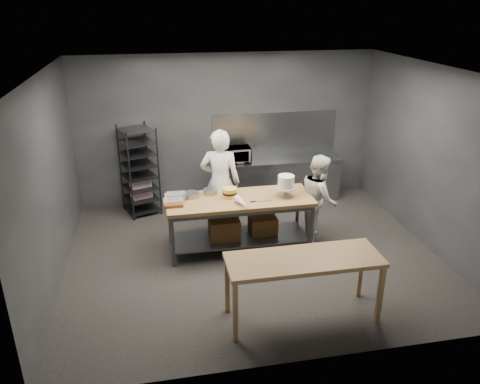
% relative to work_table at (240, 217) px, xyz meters
% --- Properties ---
extents(ground, '(6.00, 6.00, 0.00)m').
position_rel_work_table_xyz_m(ground, '(0.16, -0.32, -0.57)').
color(ground, black).
rests_on(ground, ground).
extents(back_wall, '(6.00, 0.04, 3.00)m').
position_rel_work_table_xyz_m(back_wall, '(0.16, 2.18, 0.93)').
color(back_wall, '#4C4F54').
rests_on(back_wall, ground).
extents(work_table, '(2.40, 0.90, 0.92)m').
position_rel_work_table_xyz_m(work_table, '(0.00, 0.00, 0.00)').
color(work_table, olive).
rests_on(work_table, ground).
extents(near_counter, '(2.00, 0.70, 0.90)m').
position_rel_work_table_xyz_m(near_counter, '(0.44, -2.01, 0.24)').
color(near_counter, olive).
rests_on(near_counter, ground).
extents(back_counter, '(2.60, 0.60, 0.90)m').
position_rel_work_table_xyz_m(back_counter, '(1.16, 1.86, -0.12)').
color(back_counter, slate).
rests_on(back_counter, ground).
extents(splashback_panel, '(2.60, 0.02, 0.90)m').
position_rel_work_table_xyz_m(splashback_panel, '(1.16, 2.16, 0.78)').
color(splashback_panel, slate).
rests_on(splashback_panel, back_counter).
extents(speed_rack, '(0.78, 0.81, 1.75)m').
position_rel_work_table_xyz_m(speed_rack, '(-1.64, 1.78, 0.28)').
color(speed_rack, black).
rests_on(speed_rack, ground).
extents(chef_behind, '(0.80, 0.63, 1.92)m').
position_rel_work_table_xyz_m(chef_behind, '(-0.23, 0.64, 0.39)').
color(chef_behind, white).
rests_on(chef_behind, ground).
extents(chef_right, '(0.69, 0.83, 1.55)m').
position_rel_work_table_xyz_m(chef_right, '(1.39, 0.04, 0.20)').
color(chef_right, silver).
rests_on(chef_right, ground).
extents(microwave, '(0.54, 0.37, 0.30)m').
position_rel_work_table_xyz_m(microwave, '(0.30, 1.86, 0.48)').
color(microwave, black).
rests_on(microwave, back_counter).
extents(frosted_cake_stand, '(0.34, 0.34, 0.36)m').
position_rel_work_table_xyz_m(frosted_cake_stand, '(0.75, -0.08, 0.58)').
color(frosted_cake_stand, '#ABA189').
rests_on(frosted_cake_stand, work_table).
extents(layer_cake, '(0.24, 0.24, 0.16)m').
position_rel_work_table_xyz_m(layer_cake, '(-0.16, 0.06, 0.43)').
color(layer_cake, '#F1BE4C').
rests_on(layer_cake, work_table).
extents(cake_pans, '(0.83, 0.43, 0.07)m').
position_rel_work_table_xyz_m(cake_pans, '(-0.78, 0.18, 0.39)').
color(cake_pans, gray).
rests_on(cake_pans, work_table).
extents(piping_bag, '(0.21, 0.40, 0.12)m').
position_rel_work_table_xyz_m(piping_bag, '(-0.03, -0.33, 0.41)').
color(piping_bag, white).
rests_on(piping_bag, work_table).
extents(offset_spatula, '(0.36, 0.02, 0.02)m').
position_rel_work_table_xyz_m(offset_spatula, '(0.26, -0.21, 0.35)').
color(offset_spatula, slate).
rests_on(offset_spatula, work_table).
extents(pastry_clamshells, '(0.37, 0.45, 0.11)m').
position_rel_work_table_xyz_m(pastry_clamshells, '(-1.06, 0.00, 0.40)').
color(pastry_clamshells, '#9D5C1F').
rests_on(pastry_clamshells, work_table).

